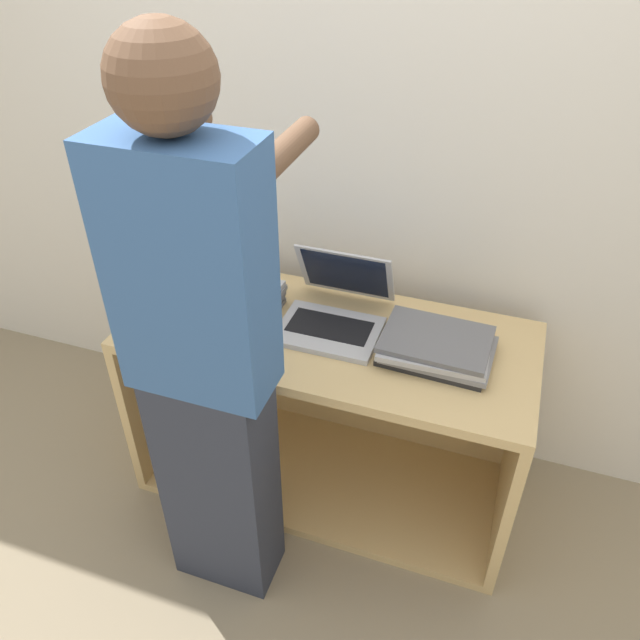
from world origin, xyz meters
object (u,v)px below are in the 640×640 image
at_px(laptop_stack_left, 228,301).
at_px(person, 205,365).
at_px(laptop_open, 335,311).
at_px(laptop_stack_right, 437,347).

height_order(laptop_stack_left, person, person).
xyz_separation_m(laptop_open, laptop_stack_left, (-0.38, -0.06, -0.00)).
distance_m(laptop_open, laptop_stack_left, 0.38).
bearing_deg(laptop_open, laptop_stack_left, -171.01).
height_order(laptop_open, person, person).
bearing_deg(laptop_stack_right, person, -140.66).
bearing_deg(person, laptop_open, 68.86).
bearing_deg(laptop_stack_left, laptop_open, 8.99).
relative_size(laptop_open, person, 0.20).
relative_size(laptop_stack_right, person, 0.20).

